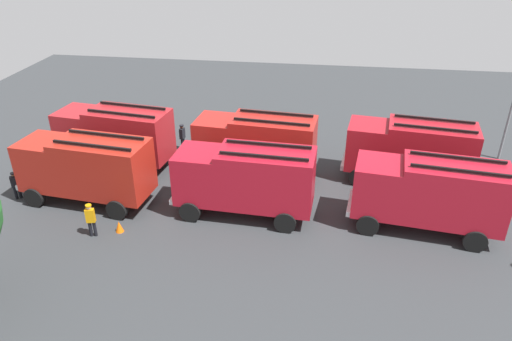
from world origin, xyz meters
The scene contains 15 objects.
ground_plane centered at (0.00, 0.00, 0.00)m, with size 54.53×54.53×0.00m, color #2D3033.
fire_truck_0 centered at (-8.55, -2.48, 2.15)m, with size 7.46×3.52×3.88m.
fire_truck_1 centered at (0.31, -2.09, 2.15)m, with size 7.39×3.28×3.88m.
fire_truck_2 centered at (9.04, -2.14, 2.15)m, with size 7.46×3.51×3.88m.
fire_truck_3 centered at (-8.77, 2.38, 2.15)m, with size 7.45×3.49×3.88m.
fire_truck_4 centered at (0.21, 2.28, 2.15)m, with size 7.32×3.07×3.88m.
fire_truck_5 centered at (8.80, 2.24, 2.15)m, with size 7.42×3.39×3.88m.
firefighter_0 centered at (13.34, 0.83, 0.93)m, with size 0.27×0.43×1.66m.
firefighter_1 centered at (7.29, 5.29, 1.00)m, with size 0.46×0.32×1.77m.
firefighter_3 centered at (12.98, 2.53, 0.89)m, with size 0.48×0.41×1.60m.
firefighter_4 centered at (5.66, -4.93, 1.00)m, with size 0.32×0.46×1.77m.
traffic_cone_0 centered at (8.43, -4.64, 0.36)m, with size 0.51×0.51×0.72m, color #F2600C.
traffic_cone_1 centered at (6.17, 4.77, 0.29)m, with size 0.41×0.41×0.58m, color #F2600C.
traffic_cone_2 centered at (-2.92, -5.49, 0.28)m, with size 0.40×0.40×0.57m, color #F2600C.
lamppost centered at (-14.94, -6.49, 3.49)m, with size 0.36×0.36×5.87m.
Camera 1 is at (-3.36, 23.25, 13.86)m, focal length 33.62 mm.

